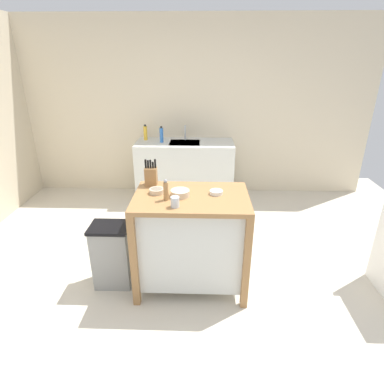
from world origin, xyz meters
The scene contains 14 objects.
ground_plane centered at (0.00, 0.00, 0.00)m, with size 6.25×6.25×0.00m, color beige.
wall_back centered at (0.00, 2.54, 1.30)m, with size 5.25×0.10×2.60m, color beige.
kitchen_island centered at (0.01, 0.15, 0.52)m, with size 1.01×0.68×0.93m.
knife_block centered at (-0.37, 0.39, 1.02)m, with size 0.11×0.09×0.25m.
bowl_ceramic_small centered at (-0.30, 0.20, 0.95)m, with size 0.13×0.13×0.04m.
bowl_stoneware_deep centered at (-0.09, 0.14, 0.96)m, with size 0.16×0.16×0.06m.
bowl_ceramic_wide centered at (0.23, 0.20, 0.94)m, with size 0.11×0.11×0.03m.
drinking_cup centered at (-0.11, -0.07, 0.97)m, with size 0.07×0.07×0.09m.
pepper_grinder centered at (-0.20, 0.06, 1.01)m, with size 0.04×0.04×0.19m.
trash_bin centered at (-0.73, 0.12, 0.32)m, with size 0.36×0.28×0.63m.
sink_counter centered at (-0.16, 2.19, 0.44)m, with size 1.43×0.60×0.88m.
sink_faucet centered at (-0.16, 2.33, 0.99)m, with size 0.02×0.02×0.22m.
bottle_spray_cleaner centered at (-0.50, 2.17, 0.99)m, with size 0.05×0.05×0.23m.
bottle_dish_soap centered at (-0.75, 2.31, 0.99)m, with size 0.05×0.05×0.23m.
Camera 1 is at (0.10, -2.35, 2.04)m, focal length 29.54 mm.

